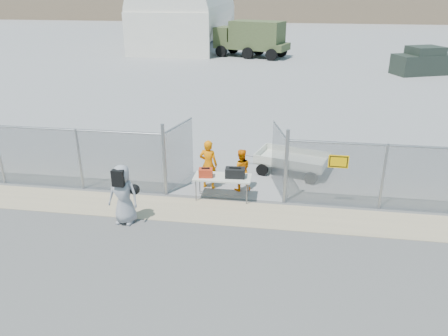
% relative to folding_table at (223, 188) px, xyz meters
% --- Properties ---
extents(ground, '(160.00, 160.00, 0.00)m').
position_rel_folding_table_xyz_m(ground, '(0.05, -1.98, -0.40)').
color(ground, '#4F4F4F').
extents(tarmac_inside, '(160.00, 80.00, 0.01)m').
position_rel_folding_table_xyz_m(tarmac_inside, '(0.05, 40.02, -0.39)').
color(tarmac_inside, gray).
rests_on(tarmac_inside, ground).
extents(dirt_strip, '(44.00, 1.60, 0.01)m').
position_rel_folding_table_xyz_m(dirt_strip, '(0.05, -0.98, -0.39)').
color(dirt_strip, tan).
rests_on(dirt_strip, ground).
extents(chain_link_fence, '(40.00, 0.20, 2.20)m').
position_rel_folding_table_xyz_m(chain_link_fence, '(0.05, 0.02, 0.70)').
color(chain_link_fence, gray).
rests_on(chain_link_fence, ground).
extents(quonset_hangar, '(9.00, 18.00, 8.00)m').
position_rel_folding_table_xyz_m(quonset_hangar, '(-9.95, 38.02, 3.60)').
color(quonset_hangar, white).
rests_on(quonset_hangar, ground).
extents(folding_table, '(1.89, 0.80, 0.80)m').
position_rel_folding_table_xyz_m(folding_table, '(0.00, 0.00, 0.00)').
color(folding_table, beige).
rests_on(folding_table, ground).
extents(orange_bag, '(0.48, 0.35, 0.28)m').
position_rel_folding_table_xyz_m(orange_bag, '(-0.54, -0.09, 0.54)').
color(orange_bag, red).
rests_on(orange_bag, folding_table).
extents(black_duffel, '(0.66, 0.41, 0.31)m').
position_rel_folding_table_xyz_m(black_duffel, '(0.41, 0.02, 0.55)').
color(black_duffel, black).
rests_on(black_duffel, folding_table).
extents(security_worker_left, '(0.69, 0.51, 1.76)m').
position_rel_folding_table_xyz_m(security_worker_left, '(-0.61, 0.77, 0.48)').
color(security_worker_left, orange).
rests_on(security_worker_left, ground).
extents(security_worker_right, '(0.86, 0.74, 1.51)m').
position_rel_folding_table_xyz_m(security_worker_right, '(0.51, 0.75, 0.35)').
color(security_worker_right, orange).
rests_on(security_worker_right, ground).
extents(visitor, '(0.95, 0.66, 1.85)m').
position_rel_folding_table_xyz_m(visitor, '(-2.65, -1.98, 0.52)').
color(visitor, gray).
rests_on(visitor, ground).
extents(utility_trailer, '(3.73, 2.61, 0.82)m').
position_rel_folding_table_xyz_m(utility_trailer, '(2.27, 2.57, 0.01)').
color(utility_trailer, beige).
rests_on(utility_trailer, ground).
extents(military_truck, '(7.61, 4.74, 3.41)m').
position_rel_folding_table_xyz_m(military_truck, '(-1.93, 31.07, 1.30)').
color(military_truck, '#48542E').
rests_on(military_truck, ground).
extents(parked_vehicle_near, '(5.12, 3.72, 2.11)m').
position_rel_folding_table_xyz_m(parked_vehicle_near, '(12.38, 24.11, 0.66)').
color(parked_vehicle_near, '#252E26').
rests_on(parked_vehicle_near, ground).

